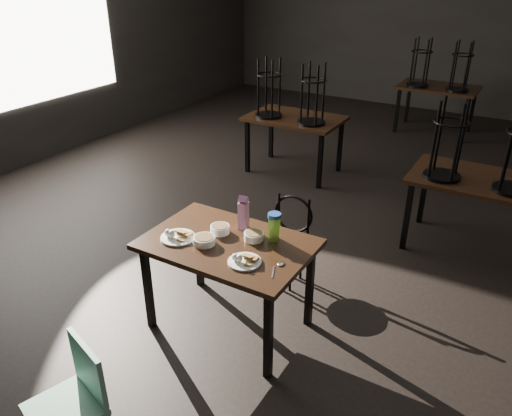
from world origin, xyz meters
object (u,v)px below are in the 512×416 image
Objects in this scene: bentwood_chair at (289,233)px; school_chair at (74,397)px; juice_carton at (243,213)px; water_bottle at (274,226)px; main_table at (228,251)px.

bentwood_chair is 2.19m from school_chair.
juice_carton reaches higher than bentwood_chair.
school_chair is (-0.35, -1.59, -0.39)m from water_bottle.
juice_carton is 0.28m from water_bottle.
bentwood_chair is at bearing 80.02° from juice_carton.
juice_carton is at bearing 92.26° from main_table.
bentwood_chair is at bearing 106.67° from water_bottle.
main_table is at bearing -101.07° from bentwood_chair.
water_bottle is at bearing -77.93° from bentwood_chair.
main_table is 0.39m from water_bottle.
bentwood_chair is (0.09, 0.80, -0.21)m from main_table.
water_bottle is 0.27× the size of school_chair.
water_bottle is 0.27× the size of bentwood_chair.
juice_carton is 1.28× the size of water_bottle.
main_table is 0.31m from juice_carton.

